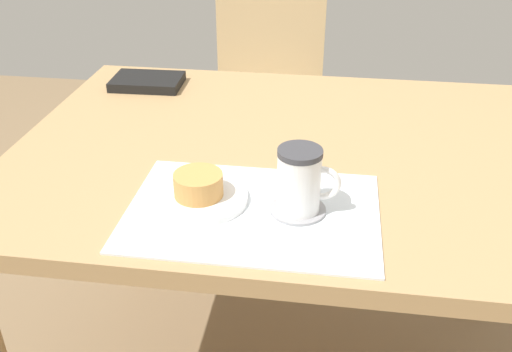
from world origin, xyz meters
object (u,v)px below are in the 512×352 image
pastry_plate (199,198)px  pastry (198,185)px  wooden_chair (266,105)px  dining_table (298,177)px  small_book (147,82)px  coffee_mug (301,180)px

pastry_plate → pastry: (0.00, 0.00, 0.03)m
wooden_chair → pastry_plate: bearing=90.0°
dining_table → pastry: (-0.16, -0.25, 0.11)m
wooden_chair → small_book: wooden_chair is taller
wooden_chair → small_book: bearing=63.3°
coffee_mug → small_book: size_ratio=0.63×
coffee_mug → pastry_plate: bearing=177.5°
pastry → pastry_plate: bearing=0.0°
pastry_plate → coffee_mug: 0.19m
wooden_chair → coffee_mug: 1.13m
pastry_plate → small_book: 0.60m
pastry_plate → small_book: bearing=116.2°
pastry → small_book: size_ratio=0.48×
pastry → coffee_mug: coffee_mug is taller
pastry_plate → small_book: small_book is taller
wooden_chair → coffee_mug: size_ratio=7.96×
dining_table → pastry_plate: pastry_plate is taller
dining_table → small_book: bearing=145.2°
pastry_plate → small_book: (-0.27, 0.54, 0.00)m
pastry_plate → coffee_mug: (0.18, -0.01, 0.06)m
pastry_plate → pastry: bearing=0.0°
small_book → dining_table: bearing=-36.6°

